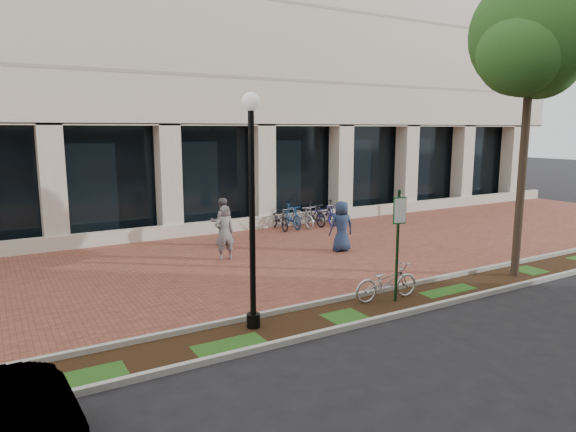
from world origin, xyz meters
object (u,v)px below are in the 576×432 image
pedestrian_mid (222,222)px  bike_rack_cluster (308,215)px  street_tree (532,44)px  pedestrian_left (224,233)px  pedestrian_right (341,226)px  lamppost (252,200)px  bollard (400,205)px  parking_sign (398,232)px  locked_bicycle (386,282)px

pedestrian_mid → bike_rack_cluster: size_ratio=0.48×
street_tree → bike_rack_cluster: 10.79m
pedestrian_left → pedestrian_right: (3.81, -0.92, -0.01)m
lamppost → bike_rack_cluster: bearing=51.5°
street_tree → pedestrian_right: (-2.48, 4.78, -5.37)m
pedestrian_mid → pedestrian_right: size_ratio=0.98×
pedestrian_left → pedestrian_mid: (0.77, 1.98, -0.02)m
street_tree → bollard: bearing=65.9°
lamppost → street_tree: street_tree is taller
street_tree → pedestrian_mid: size_ratio=4.81×
parking_sign → pedestrian_left: parking_sign is taller
pedestrian_mid → pedestrian_right: (3.04, -2.90, 0.01)m
lamppost → pedestrian_left: lamppost is taller
bollard → parking_sign: bearing=-133.1°
lamppost → locked_bicycle: (3.52, -0.06, -2.21)m
lamppost → pedestrian_left: bearing=72.2°
bollard → pedestrian_mid: bearing=-172.0°
street_tree → lamppost: bearing=177.9°
lamppost → pedestrian_right: 7.36m
lamppost → bollard: 15.04m
locked_bicycle → bike_rack_cluster: bike_rack_cluster is taller
parking_sign → pedestrian_mid: bearing=109.4°
parking_sign → lamppost: lamppost is taller
parking_sign → locked_bicycle: bearing=128.4°
lamppost → pedestrian_mid: (2.51, 7.39, -1.83)m
bike_rack_cluster → pedestrian_mid: bearing=-162.1°
pedestrian_right → bollard: bearing=-135.0°
parking_sign → bike_rack_cluster: size_ratio=0.76×
street_tree → locked_bicycle: (-4.51, 0.23, -5.77)m
street_tree → pedestrian_left: bearing=137.8°
lamppost → pedestrian_left: 5.96m
parking_sign → pedestrian_left: bearing=119.5°
pedestrian_mid → bollard: (9.55, 1.33, -0.31)m
street_tree → locked_bicycle: size_ratio=4.65×
pedestrian_left → bollard: 10.85m
lamppost → bollard: lamppost is taller
parking_sign → pedestrian_right: (1.92, 4.77, -0.83)m
street_tree → pedestrian_left: street_tree is taller
parking_sign → pedestrian_left: 6.05m
pedestrian_right → lamppost: bearing=51.0°
lamppost → street_tree: size_ratio=0.59×
pedestrian_mid → pedestrian_right: 4.20m
pedestrian_right → pedestrian_left: bearing=-1.6°
lamppost → pedestrian_mid: size_ratio=2.83×
street_tree → pedestrian_right: street_tree is taller
parking_sign → bike_rack_cluster: (3.35, 9.06, -1.20)m
parking_sign → street_tree: size_ratio=0.33×
locked_bicycle → pedestrian_left: pedestrian_left is taller
parking_sign → locked_bicycle: size_ratio=1.54×
bollard → locked_bicycle: bearing=-134.2°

